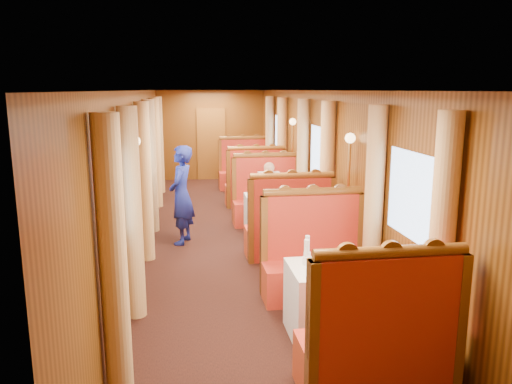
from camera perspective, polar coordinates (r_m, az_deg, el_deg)
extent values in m
cube|color=brown|center=(14.20, -5.13, 5.46)|extent=(0.80, 0.04, 2.00)
cube|color=white|center=(5.33, 9.59, -12.18)|extent=(1.05, 0.72, 0.75)
cube|color=#A7121A|center=(4.61, 13.34, -18.50)|extent=(1.30, 0.55, 0.45)
cube|color=#A7121A|center=(4.15, 14.86, -12.42)|extent=(1.30, 0.12, 0.80)
cylinder|color=brown|center=(3.99, 15.19, -6.63)|extent=(1.23, 0.10, 0.10)
cube|color=#A7121A|center=(6.23, 6.82, -10.01)|extent=(1.30, 0.55, 0.45)
cube|color=#A7121A|center=(6.23, 6.44, -3.94)|extent=(1.30, 0.12, 0.80)
cylinder|color=brown|center=(6.12, 6.54, 0.03)|extent=(1.23, 0.10, 0.10)
cube|color=white|center=(8.55, 2.38, -2.87)|extent=(1.05, 0.72, 0.75)
cube|color=#A7121A|center=(7.70, 3.70, -5.70)|extent=(1.30, 0.55, 0.45)
cube|color=#A7121A|center=(7.33, 4.11, -1.52)|extent=(1.30, 0.12, 0.80)
cylinder|color=brown|center=(7.24, 4.16, 1.87)|extent=(1.23, 0.10, 0.10)
cube|color=#A7121A|center=(9.49, 1.30, -2.33)|extent=(1.30, 0.55, 0.45)
cube|color=#A7121A|center=(9.57, 1.10, 1.62)|extent=(1.30, 0.12, 0.80)
cylinder|color=brown|center=(9.50, 1.11, 4.23)|extent=(1.23, 0.10, 0.10)
cube|color=white|center=(11.93, -0.77, 1.30)|extent=(1.05, 0.72, 0.75)
cube|color=#A7121A|center=(11.03, -0.10, -0.35)|extent=(1.30, 0.55, 0.45)
cube|color=#A7121A|center=(10.71, 0.06, 2.69)|extent=(1.30, 0.12, 0.80)
cylinder|color=brown|center=(10.65, 0.06, 5.03)|extent=(1.23, 0.10, 0.10)
cube|color=#A7121A|center=(12.88, -1.33, 1.39)|extent=(1.30, 0.55, 0.45)
cube|color=#A7121A|center=(13.00, -1.46, 4.27)|extent=(1.30, 0.12, 0.80)
cylinder|color=brown|center=(12.95, -1.47, 6.20)|extent=(1.23, 0.10, 0.10)
cube|color=silver|center=(5.12, 8.63, -8.57)|extent=(0.41, 0.36, 0.01)
cylinder|color=white|center=(5.22, 13.60, -8.37)|extent=(0.22, 0.22, 0.01)
cylinder|color=white|center=(5.19, 5.76, -7.81)|extent=(0.08, 0.08, 0.08)
cylinder|color=white|center=(5.14, 5.79, -6.42)|extent=(0.05, 0.05, 0.18)
cylinder|color=white|center=(5.33, 5.86, -7.28)|extent=(0.08, 0.08, 0.08)
cylinder|color=white|center=(5.28, 5.89, -5.92)|extent=(0.05, 0.05, 0.18)
cylinder|color=silver|center=(8.48, 2.53, 0.09)|extent=(0.06, 0.06, 0.14)
cylinder|color=silver|center=(11.89, -0.70, 3.44)|extent=(0.06, 0.06, 0.14)
cylinder|color=#DFB472|center=(4.11, -16.01, -7.82)|extent=(0.22, 0.22, 2.35)
cylinder|color=#DFB472|center=(5.60, -14.00, -2.55)|extent=(0.22, 0.22, 2.35)
cylinder|color=#DFB472|center=(4.63, 20.42, -5.93)|extent=(0.22, 0.22, 2.35)
cylinder|color=#DFB472|center=(5.99, 13.30, -1.60)|extent=(0.22, 0.22, 2.35)
cylinder|color=#DFB472|center=(7.49, -12.63, 1.05)|extent=(0.22, 0.22, 2.35)
cylinder|color=#DFB472|center=(9.03, -11.95, 2.85)|extent=(0.22, 0.22, 2.35)
cylinder|color=#DFB472|center=(7.79, 8.07, 1.61)|extent=(0.22, 0.22, 2.35)
cylinder|color=#DFB472|center=(9.27, 5.35, 3.28)|extent=(0.22, 0.22, 2.35)
cylinder|color=#DFB472|center=(10.95, -11.37, 4.37)|extent=(0.22, 0.22, 2.35)
cylinder|color=#DFB472|center=(12.49, -11.03, 5.26)|extent=(0.22, 0.22, 2.35)
cylinder|color=#DFB472|center=(11.15, 2.98, 4.72)|extent=(0.22, 0.22, 2.35)
cylinder|color=#DFB472|center=(12.67, 1.59, 5.56)|extent=(0.22, 0.22, 2.35)
cylinder|color=#BF8C3F|center=(6.60, -13.29, -2.62)|extent=(0.04, 0.04, 1.85)
sphere|color=#FFD18C|center=(6.44, -13.68, 5.65)|extent=(0.14, 0.14, 0.14)
cylinder|color=#BF8C3F|center=(6.94, 10.42, -1.80)|extent=(0.04, 0.04, 1.85)
sphere|color=#FFD18C|center=(6.78, 10.72, 6.07)|extent=(0.14, 0.14, 0.14)
cylinder|color=#BF8C3F|center=(10.02, -11.69, 2.27)|extent=(0.04, 0.04, 1.85)
sphere|color=#FFD18C|center=(9.92, -11.92, 7.72)|extent=(0.14, 0.14, 0.14)
cylinder|color=#BF8C3F|center=(10.25, 4.15, 2.68)|extent=(0.04, 0.04, 1.85)
sphere|color=#FFD18C|center=(10.14, 4.23, 8.02)|extent=(0.14, 0.14, 0.14)
imported|color=navy|center=(8.27, -8.51, -0.35)|extent=(0.54, 0.68, 1.63)
cube|color=beige|center=(9.21, 1.50, 0.58)|extent=(0.40, 0.24, 0.55)
sphere|color=tan|center=(9.15, 1.51, 2.80)|extent=(0.20, 0.20, 0.20)
cube|color=beige|center=(9.09, 1.68, -1.04)|extent=(0.36, 0.30, 0.14)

